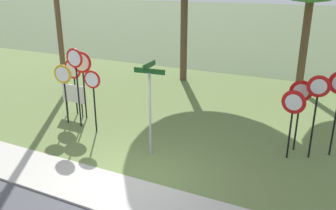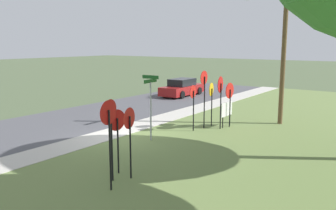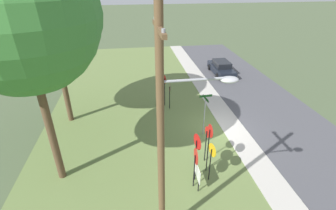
{
  "view_description": "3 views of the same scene",
  "coord_description": "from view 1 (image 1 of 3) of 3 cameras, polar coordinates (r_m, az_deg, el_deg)",
  "views": [
    {
      "loc": [
        4.31,
        -6.97,
        5.06
      ],
      "look_at": [
        -0.56,
        2.91,
        1.14
      ],
      "focal_mm": 37.45,
      "sensor_mm": 36.0,
      "label": 1
    },
    {
      "loc": [
        11.52,
        10.81,
        4.25
      ],
      "look_at": [
        0.48,
        3.0,
        1.89
      ],
      "focal_mm": 38.07,
      "sensor_mm": 36.0,
      "label": 2
    },
    {
      "loc": [
        -13.36,
        5.77,
        9.34
      ],
      "look_at": [
        1.24,
        3.5,
        1.5
      ],
      "focal_mm": 26.37,
      "sensor_mm": 36.0,
      "label": 3
    }
  ],
  "objects": [
    {
      "name": "ground_plane",
      "position": [
        9.63,
        -4.78,
        -12.21
      ],
      "size": [
        160.0,
        160.0,
        0.0
      ],
      "primitive_type": "plane",
      "color": "#4C5B3D"
    },
    {
      "name": "sidewalk_strip",
      "position": [
        9.05,
        -7.46,
        -14.39
      ],
      "size": [
        44.0,
        1.6,
        0.06
      ],
      "primitive_type": "cube",
      "color": "#BCB7AD",
      "rests_on": "ground_plane"
    },
    {
      "name": "grass_median",
      "position": [
        14.56,
        7.37,
        -0.85
      ],
      "size": [
        44.0,
        12.0,
        0.04
      ],
      "primitive_type": "cube",
      "color": "olive",
      "rests_on": "ground_plane"
    },
    {
      "name": "stop_sign_near_left",
      "position": [
        13.34,
        -13.8,
        5.54
      ],
      "size": [
        0.79,
        0.15,
        2.61
      ],
      "rotation": [
        0.0,
        0.0,
        0.16
      ],
      "color": "black",
      "rests_on": "grass_median"
    },
    {
      "name": "stop_sign_near_right",
      "position": [
        13.14,
        -16.63,
        3.67
      ],
      "size": [
        0.68,
        0.15,
        2.22
      ],
      "rotation": [
        0.0,
        0.0,
        0.19
      ],
      "color": "black",
      "rests_on": "grass_median"
    },
    {
      "name": "stop_sign_far_left",
      "position": [
        12.08,
        -12.11,
        2.62
      ],
      "size": [
        0.62,
        0.11,
        2.23
      ],
      "rotation": [
        0.0,
        0.0,
        0.09
      ],
      "color": "black",
      "rests_on": "grass_median"
    },
    {
      "name": "stop_sign_far_center",
      "position": [
        13.95,
        -15.15,
        4.87
      ],
      "size": [
        0.8,
        0.1,
        2.26
      ],
      "rotation": [
        0.0,
        0.0,
        -0.05
      ],
      "color": "black",
      "rests_on": "grass_median"
    },
    {
      "name": "stop_sign_far_right",
      "position": [
        12.55,
        -14.77,
        5.34
      ],
      "size": [
        0.68,
        0.09,
        2.87
      ],
      "rotation": [
        0.0,
        0.0,
        0.01
      ],
      "color": "black",
      "rests_on": "grass_median"
    },
    {
      "name": "yield_sign_near_left",
      "position": [
        10.76,
        23.1,
        1.02
      ],
      "size": [
        0.64,
        0.13,
        2.55
      ],
      "rotation": [
        0.0,
        0.0,
        0.15
      ],
      "color": "black",
      "rests_on": "grass_median"
    },
    {
      "name": "yield_sign_far_left",
      "position": [
        10.61,
        19.63,
        -0.62
      ],
      "size": [
        0.7,
        0.13,
        2.12
      ],
      "rotation": [
        0.0,
        0.0,
        -0.14
      ],
      "color": "black",
      "rests_on": "grass_median"
    },
    {
      "name": "yield_sign_far_right",
      "position": [
        11.16,
        20.69,
        0.84
      ],
      "size": [
        0.67,
        0.15,
        2.27
      ],
      "rotation": [
        0.0,
        0.0,
        0.18
      ],
      "color": "black",
      "rests_on": "grass_median"
    },
    {
      "name": "street_name_post",
      "position": [
        10.2,
        -2.98,
        0.59
      ],
      "size": [
        0.96,
        0.82,
        2.86
      ],
      "rotation": [
        0.0,
        0.0,
        0.07
      ],
      "color": "#9EA0A8",
      "rests_on": "grass_median"
    },
    {
      "name": "notice_board",
      "position": [
        14.06,
        -15.14,
        1.55
      ],
      "size": [
        1.1,
        0.07,
        1.25
      ],
      "rotation": [
        0.0,
        0.0,
        -0.03
      ],
      "color": "black",
      "rests_on": "grass_median"
    }
  ]
}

